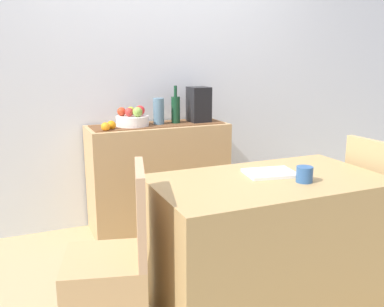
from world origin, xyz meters
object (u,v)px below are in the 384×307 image
(sideboard_console, at_px, (159,176))
(coffee_cup, at_px, (304,174))
(dining_table, at_px, (266,240))
(fruit_bowl, at_px, (132,121))
(open_book, at_px, (270,173))
(ceramic_vase, at_px, (159,112))
(coffee_maker, at_px, (199,105))
(chair_by_corner, at_px, (383,232))
(wine_bottle, at_px, (176,109))
(chair_near_window, at_px, (110,291))

(sideboard_console, height_order, coffee_cup, sideboard_console)
(sideboard_console, distance_m, dining_table, 1.32)
(sideboard_console, relative_size, fruit_bowl, 4.42)
(open_book, bearing_deg, coffee_cup, -56.24)
(ceramic_vase, bearing_deg, coffee_cup, -76.71)
(sideboard_console, height_order, fruit_bowl, fruit_bowl)
(coffee_maker, bearing_deg, dining_table, -96.69)
(open_book, distance_m, chair_by_corner, 0.99)
(wine_bottle, xyz_separation_m, chair_near_window, (-0.86, -1.31, -0.71))
(chair_near_window, bearing_deg, coffee_maker, 50.77)
(wine_bottle, height_order, open_book, wine_bottle)
(coffee_cup, bearing_deg, chair_by_corner, 9.49)
(coffee_maker, distance_m, coffee_cup, 1.45)
(chair_near_window, bearing_deg, wine_bottle, 56.65)
(coffee_cup, xyz_separation_m, chair_near_window, (-1.05, 0.13, -0.52))
(dining_table, height_order, open_book, open_book)
(ceramic_vase, bearing_deg, chair_by_corner, -49.49)
(ceramic_vase, distance_m, dining_table, 1.45)
(fruit_bowl, xyz_separation_m, wine_bottle, (0.36, -0.00, 0.07))
(dining_table, height_order, chair_near_window, chair_near_window)
(coffee_cup, distance_m, chair_near_window, 1.18)
(dining_table, relative_size, open_book, 4.63)
(sideboard_console, distance_m, ceramic_vase, 0.54)
(fruit_bowl, bearing_deg, sideboard_console, 0.00)
(open_book, height_order, chair_by_corner, chair_by_corner)
(fruit_bowl, relative_size, chair_by_corner, 0.28)
(ceramic_vase, bearing_deg, fruit_bowl, 180.00)
(coffee_maker, relative_size, coffee_cup, 3.25)
(ceramic_vase, bearing_deg, chair_near_window, -118.66)
(coffee_cup, bearing_deg, ceramic_vase, 103.29)
(sideboard_console, distance_m, fruit_bowl, 0.52)
(fruit_bowl, relative_size, coffee_maker, 0.87)
(sideboard_console, bearing_deg, fruit_bowl, 180.00)
(ceramic_vase, distance_m, open_book, 1.28)
(sideboard_console, relative_size, open_book, 4.03)
(fruit_bowl, height_order, coffee_cup, fruit_bowl)
(chair_by_corner, bearing_deg, ceramic_vase, 130.51)
(chair_by_corner, bearing_deg, chair_near_window, -179.90)
(wine_bottle, bearing_deg, fruit_bowl, 180.00)
(wine_bottle, distance_m, chair_by_corner, 1.77)
(sideboard_console, height_order, chair_by_corner, chair_by_corner)
(coffee_maker, distance_m, chair_near_window, 1.84)
(fruit_bowl, relative_size, ceramic_vase, 1.19)
(fruit_bowl, relative_size, coffee_cup, 2.84)
(dining_table, height_order, coffee_cup, coffee_cup)
(sideboard_console, xyz_separation_m, chair_by_corner, (1.12, -1.30, -0.16))
(dining_table, relative_size, coffee_cup, 14.42)
(sideboard_console, bearing_deg, chair_by_corner, -49.26)
(ceramic_vase, distance_m, chair_near_window, 1.64)
(dining_table, bearing_deg, open_book, 53.06)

